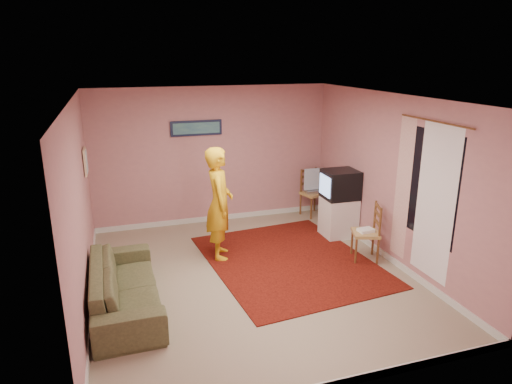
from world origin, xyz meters
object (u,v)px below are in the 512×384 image
object	(u,v)px
crt_tv	(340,184)
chair_a	(314,188)
chair_b	(366,226)
person	(219,203)
tv_cabinet	(338,217)
sofa	(125,286)

from	to	relation	value
crt_tv	chair_a	xyz separation A→B (m)	(0.03, 1.15, -0.39)
chair_a	chair_b	bearing A→B (deg)	-106.74
chair_a	person	bearing A→B (deg)	-163.28
tv_cabinet	crt_tv	bearing A→B (deg)	178.98
chair_b	sofa	size ratio (longest dim) A/B	0.25
tv_cabinet	person	world-z (taller)	person
tv_cabinet	chair_a	bearing A→B (deg)	88.61
tv_cabinet	chair_b	xyz separation A→B (m)	(-0.06, -1.02, 0.21)
tv_cabinet	crt_tv	xyz separation A→B (m)	(-0.01, 0.00, 0.61)
crt_tv	chair_a	size ratio (longest dim) A/B	1.16
chair_a	person	distance (m)	2.65
tv_cabinet	sofa	bearing A→B (deg)	-160.00
tv_cabinet	chair_a	size ratio (longest dim) A/B	1.39
chair_b	sofa	distance (m)	3.71
sofa	crt_tv	bearing A→B (deg)	-70.68
chair_a	person	world-z (taller)	person
crt_tv	person	world-z (taller)	person
tv_cabinet	sofa	xyz separation A→B (m)	(-3.75, -1.36, -0.05)
person	sofa	bearing A→B (deg)	137.47
tv_cabinet	chair_b	distance (m)	1.04
chair_a	sofa	world-z (taller)	chair_a
crt_tv	person	distance (m)	2.23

